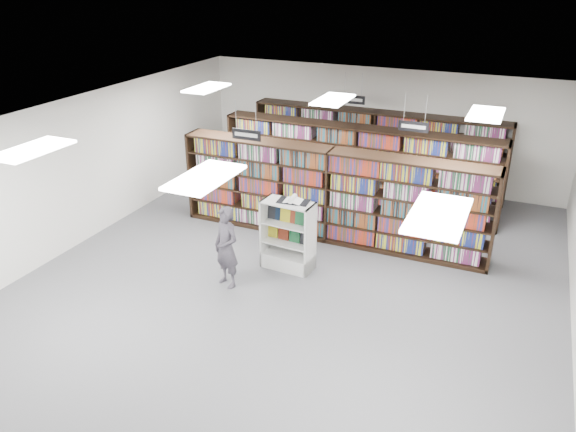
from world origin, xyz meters
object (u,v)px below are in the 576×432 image
at_px(bookshelf_row_near, 330,195).
at_px(endcap_display, 289,245).
at_px(shopper, 226,247).
at_px(open_book, 293,200).

xyz_separation_m(bookshelf_row_near, endcap_display, (-0.30, -1.57, -0.56)).
bearing_deg(bookshelf_row_near, endcap_display, -100.97).
distance_m(bookshelf_row_near, shopper, 2.92).
bearing_deg(bookshelf_row_near, shopper, -112.11).
bearing_deg(open_book, shopper, -132.80).
height_order(bookshelf_row_near, open_book, bookshelf_row_near).
xyz_separation_m(endcap_display, open_book, (0.08, 0.02, 0.99)).
height_order(endcap_display, shopper, shopper).
bearing_deg(shopper, open_book, 74.99).
height_order(endcap_display, open_book, open_book).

